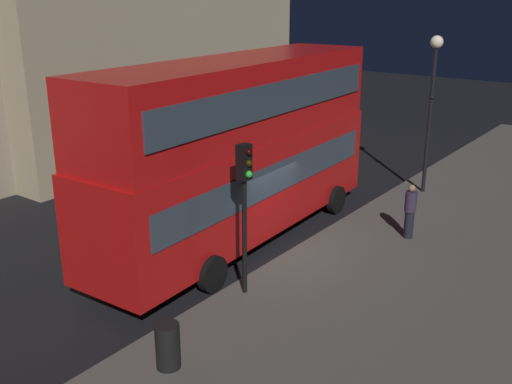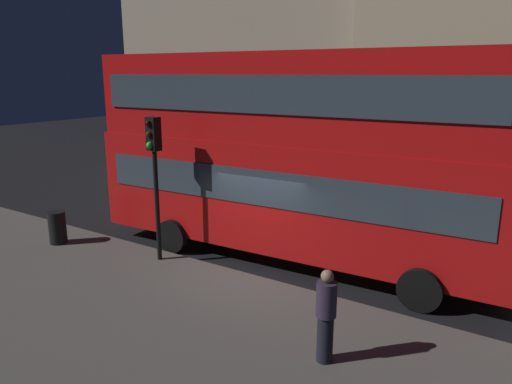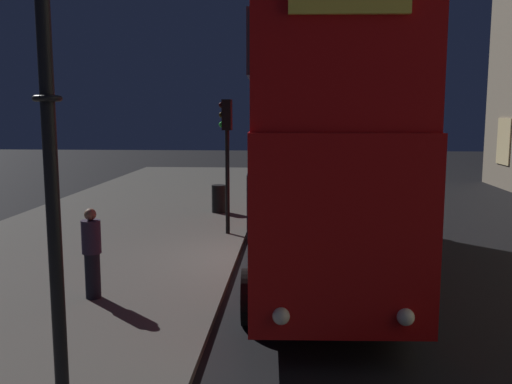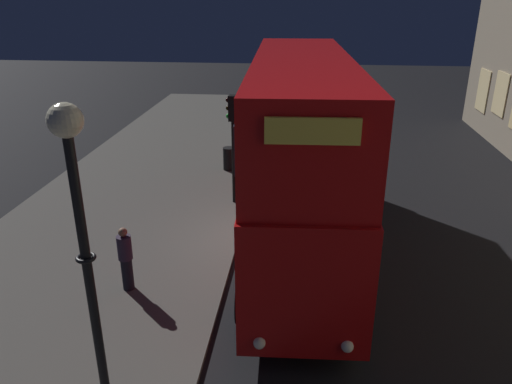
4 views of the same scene
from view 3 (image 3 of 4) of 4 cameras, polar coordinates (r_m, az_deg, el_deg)
name	(u,v)px [view 3 (image 3 of 4)]	position (r m, az deg, el deg)	size (l,w,h in m)	color
ground_plane	(257,261)	(13.45, 0.13, -7.17)	(80.00, 80.00, 0.00)	black
sidewalk_slab	(75,256)	(14.42, -18.13, -6.28)	(44.00, 8.03, 0.12)	#4C4944
double_decker_bus	(312,135)	(12.80, 5.83, 5.89)	(11.37, 3.25, 5.50)	#B20F0F
traffic_light_near_kerb	(227,138)	(15.63, -3.05, 5.60)	(0.33, 0.37, 3.81)	black
street_lamp	(45,56)	(5.74, -20.89, 12.90)	(0.45, 0.45, 5.71)	black
pedestrian	(92,252)	(10.75, -16.55, -5.97)	(0.35, 0.35, 1.70)	black
litter_bin	(219,199)	(19.30, -3.84, -0.69)	(0.50, 0.50, 0.96)	black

